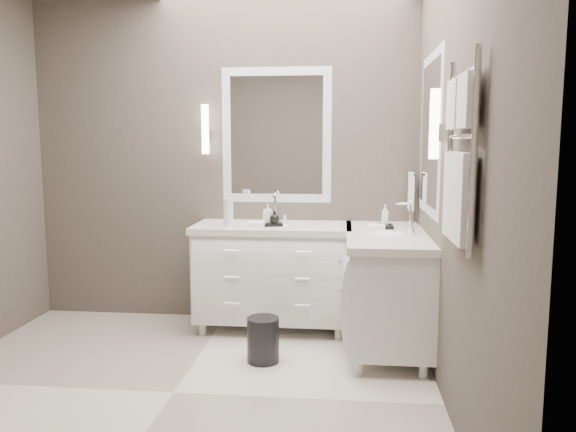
# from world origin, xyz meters

# --- Properties ---
(floor) EXTENTS (3.20, 3.00, 0.01)m
(floor) POSITION_xyz_m (0.00, 0.00, -0.01)
(floor) COLOR silver
(floor) RESTS_ON ground
(wall_back) EXTENTS (3.20, 0.01, 2.70)m
(wall_back) POSITION_xyz_m (0.00, 1.50, 1.35)
(wall_back) COLOR #484039
(wall_back) RESTS_ON floor
(wall_front) EXTENTS (3.20, 0.01, 2.70)m
(wall_front) POSITION_xyz_m (0.00, -1.50, 1.35)
(wall_front) COLOR #484039
(wall_front) RESTS_ON floor
(wall_right) EXTENTS (0.01, 3.00, 2.70)m
(wall_right) POSITION_xyz_m (1.60, 0.00, 1.35)
(wall_right) COLOR #484039
(wall_right) RESTS_ON floor
(vanity_back) EXTENTS (1.24, 0.59, 0.97)m
(vanity_back) POSITION_xyz_m (0.45, 1.23, 0.49)
(vanity_back) COLOR white
(vanity_back) RESTS_ON floor
(vanity_right) EXTENTS (0.59, 1.24, 0.97)m
(vanity_right) POSITION_xyz_m (1.33, 0.90, 0.49)
(vanity_right) COLOR white
(vanity_right) RESTS_ON floor
(mirror_back) EXTENTS (0.90, 0.02, 1.10)m
(mirror_back) POSITION_xyz_m (0.45, 1.49, 1.55)
(mirror_back) COLOR white
(mirror_back) RESTS_ON wall_back
(mirror_right) EXTENTS (0.02, 0.90, 1.10)m
(mirror_right) POSITION_xyz_m (1.59, 0.80, 1.55)
(mirror_right) COLOR white
(mirror_right) RESTS_ON wall_right
(sconce_back) EXTENTS (0.06, 0.06, 0.40)m
(sconce_back) POSITION_xyz_m (-0.13, 1.43, 1.59)
(sconce_back) COLOR white
(sconce_back) RESTS_ON wall_back
(sconce_right) EXTENTS (0.06, 0.06, 0.40)m
(sconce_right) POSITION_xyz_m (1.53, 0.22, 1.59)
(sconce_right) COLOR white
(sconce_right) RESTS_ON wall_right
(towel_bar_corner) EXTENTS (0.03, 0.22, 0.30)m
(towel_bar_corner) POSITION_xyz_m (1.54, 1.36, 1.12)
(towel_bar_corner) COLOR white
(towel_bar_corner) RESTS_ON wall_right
(towel_ladder) EXTENTS (0.06, 0.58, 0.90)m
(towel_ladder) POSITION_xyz_m (1.55, -0.40, 1.39)
(towel_ladder) COLOR white
(towel_ladder) RESTS_ON wall_right
(waste_bin) EXTENTS (0.22, 0.22, 0.31)m
(waste_bin) POSITION_xyz_m (0.47, 0.53, 0.15)
(waste_bin) COLOR black
(waste_bin) RESTS_ON floor
(amenity_tray_back) EXTENTS (0.20, 0.17, 0.03)m
(amenity_tray_back) POSITION_xyz_m (0.45, 1.16, 0.86)
(amenity_tray_back) COLOR black
(amenity_tray_back) RESTS_ON vanity_back
(amenity_tray_right) EXTENTS (0.12, 0.16, 0.02)m
(amenity_tray_right) POSITION_xyz_m (1.32, 1.14, 0.86)
(amenity_tray_right) COLOR black
(amenity_tray_right) RESTS_ON vanity_right
(water_bottle) EXTENTS (0.08, 0.08, 0.22)m
(water_bottle) POSITION_xyz_m (0.12, 1.08, 0.96)
(water_bottle) COLOR silver
(water_bottle) RESTS_ON vanity_back
(soap_bottle_a) EXTENTS (0.07, 0.07, 0.14)m
(soap_bottle_a) POSITION_xyz_m (0.42, 1.18, 0.95)
(soap_bottle_a) COLOR white
(soap_bottle_a) RESTS_ON amenity_tray_back
(soap_bottle_b) EXTENTS (0.10, 0.10, 0.10)m
(soap_bottle_b) POSITION_xyz_m (0.48, 1.13, 0.92)
(soap_bottle_b) COLOR black
(soap_bottle_b) RESTS_ON amenity_tray_back
(soap_bottle_c) EXTENTS (0.07, 0.07, 0.15)m
(soap_bottle_c) POSITION_xyz_m (1.32, 1.14, 0.95)
(soap_bottle_c) COLOR white
(soap_bottle_c) RESTS_ON amenity_tray_right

